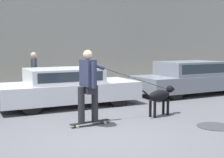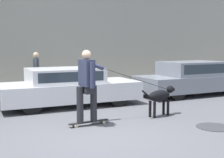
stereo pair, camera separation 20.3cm
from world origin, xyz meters
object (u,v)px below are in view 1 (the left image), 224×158
Objects in this scene: dog at (160,96)px; skateboarder at (89,83)px; pedestrian_with_bag at (34,72)px; parked_car_1 at (68,87)px; parked_car_2 at (192,78)px.

dog is 0.41× the size of skateboarder.
skateboarder is 4.16m from pedestrian_with_bag.
pedestrian_with_bag is (-2.27, 4.11, 0.41)m from dog.
skateboarder is at bearing 106.53° from pedestrian_with_bag.
parked_car_1 is 1.46× the size of skateboarder.
pedestrian_with_bag is at bearing 88.47° from skateboarder.
parked_car_2 reaches higher than parked_car_1.
skateboarder reaches higher than parked_car_2.
skateboarder is at bearing 169.14° from dog.
dog is 0.79× the size of pedestrian_with_bag.
pedestrian_with_bag is at bearing 110.84° from parked_car_1.
parked_car_1 is at bearing 112.82° from dog.
parked_car_1 is at bearing 122.59° from pedestrian_with_bag.
parked_car_1 is 2.83× the size of pedestrian_with_bag.
parked_car_2 is 3.05× the size of pedestrian_with_bag.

